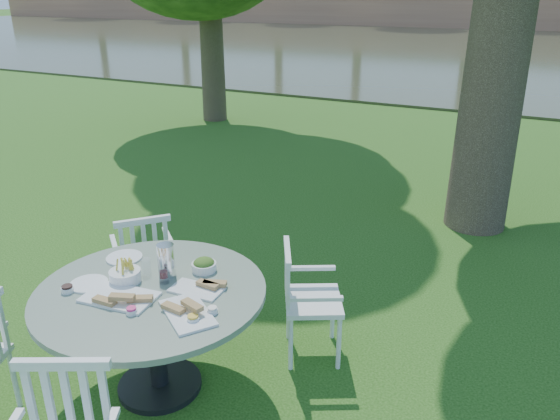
{
  "coord_description": "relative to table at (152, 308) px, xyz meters",
  "views": [
    {
      "loc": [
        1.87,
        -3.46,
        2.51
      ],
      "look_at": [
        0.0,
        0.2,
        0.85
      ],
      "focal_mm": 35.0,
      "sensor_mm": 36.0,
      "label": 1
    }
  ],
  "objects": [
    {
      "name": "chair_ne",
      "position": [
        0.69,
        0.78,
        -0.12
      ],
      "size": [
        0.56,
        0.57,
        0.86
      ],
      "rotation": [
        0.0,
        0.0,
        -4.21
      ],
      "color": "white",
      "rests_on": "ground"
    },
    {
      "name": "table",
      "position": [
        0.0,
        0.0,
        0.0
      ],
      "size": [
        1.46,
        1.46,
        0.76
      ],
      "color": "black",
      "rests_on": "ground"
    },
    {
      "name": "river",
      "position": [
        0.22,
        24.17,
        -0.62
      ],
      "size": [
        100.0,
        28.0,
        0.12
      ],
      "primitive_type": "cube",
      "color": "#353821",
      "rests_on": "ground"
    },
    {
      "name": "tableware",
      "position": [
        -0.03,
        0.06,
        0.18
      ],
      "size": [
        1.17,
        0.78,
        0.22
      ],
      "color": "white",
      "rests_on": "table"
    },
    {
      "name": "ground",
      "position": [
        0.22,
        1.17,
        -0.62
      ],
      "size": [
        140.0,
        140.0,
        0.0
      ],
      "primitive_type": "plane",
      "color": "#16400D",
      "rests_on": "ground"
    },
    {
      "name": "chair_nw",
      "position": [
        -0.71,
        0.75,
        -0.12
      ],
      "size": [
        0.59,
        0.6,
        0.86
      ],
      "rotation": [
        0.0,
        0.0,
        -2.29
      ],
      "color": "white",
      "rests_on": "ground"
    }
  ]
}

